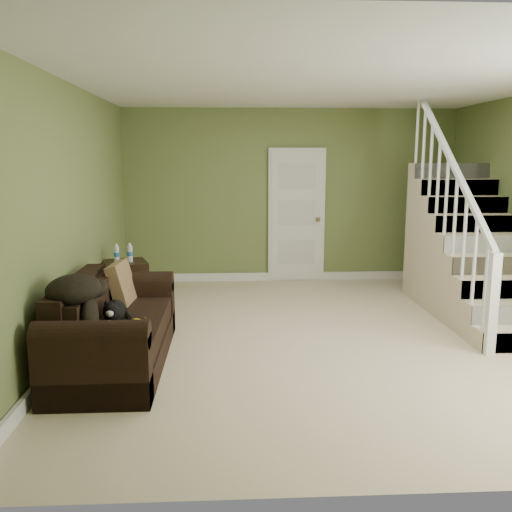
{
  "coord_description": "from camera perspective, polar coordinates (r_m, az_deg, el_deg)",
  "views": [
    {
      "loc": [
        -0.95,
        -5.46,
        1.86
      ],
      "look_at": [
        -0.65,
        0.28,
        0.82
      ],
      "focal_mm": 38.0,
      "sensor_mm": 36.0,
      "label": 1
    }
  ],
  "objects": [
    {
      "name": "wall_back",
      "position": [
        8.28,
        3.59,
        6.32
      ],
      "size": [
        5.0,
        0.04,
        2.6
      ],
      "primitive_type": "cube",
      "color": "olive",
      "rests_on": "floor"
    },
    {
      "name": "wall_left",
      "position": [
        5.7,
        -18.83,
        4.03
      ],
      "size": [
        0.04,
        5.5,
        2.6
      ],
      "primitive_type": "cube",
      "color": "olive",
      "rests_on": "floor"
    },
    {
      "name": "wall_front",
      "position": [
        2.93,
        15.95,
        -1.23
      ],
      "size": [
        5.0,
        0.04,
        2.6
      ],
      "primitive_type": "cube",
      "color": "olive",
      "rests_on": "floor"
    },
    {
      "name": "throw_pillow",
      "position": [
        5.65,
        -13.89,
        -2.99
      ],
      "size": [
        0.26,
        0.48,
        0.48
      ],
      "primitive_type": "cube",
      "rotation": [
        0.0,
        -0.24,
        -0.07
      ],
      "color": "#523620",
      "rests_on": "sofa"
    },
    {
      "name": "baseboard_left",
      "position": [
        5.95,
        -17.86,
        -7.91
      ],
      "size": [
        0.04,
        5.5,
        0.12
      ],
      "primitive_type": "cube",
      "color": "white",
      "rests_on": "floor"
    },
    {
      "name": "cat",
      "position": [
        4.99,
        -14.73,
        -5.64
      ],
      "size": [
        0.25,
        0.52,
        0.25
      ],
      "rotation": [
        0.0,
        0.0,
        0.04
      ],
      "color": "black",
      "rests_on": "sofa"
    },
    {
      "name": "door",
      "position": [
        8.28,
        4.29,
        4.26
      ],
      "size": [
        0.86,
        0.12,
        2.02
      ],
      "color": "white",
      "rests_on": "floor"
    },
    {
      "name": "floor",
      "position": [
        5.85,
        6.55,
        -8.41
      ],
      "size": [
        5.0,
        5.5,
        0.01
      ],
      "primitive_type": "cube",
      "color": "#CDB394",
      "rests_on": "ground"
    },
    {
      "name": "side_table",
      "position": [
        6.9,
        -13.56,
        -3.03
      ],
      "size": [
        0.64,
        0.64,
        0.84
      ],
      "rotation": [
        0.0,
        0.0,
        0.31
      ],
      "color": "black",
      "rests_on": "floor"
    },
    {
      "name": "baseboard_back",
      "position": [
        8.43,
        3.52,
        -2.14
      ],
      "size": [
        5.0,
        0.04,
        0.12
      ],
      "primitive_type": "cube",
      "color": "white",
      "rests_on": "floor"
    },
    {
      "name": "throw_blanket",
      "position": [
        4.64,
        -18.64,
        -3.34
      ],
      "size": [
        0.56,
        0.65,
        0.23
      ],
      "primitive_type": "ellipsoid",
      "rotation": [
        0.0,
        0.0,
        0.28
      ],
      "color": "black",
      "rests_on": "sofa"
    },
    {
      "name": "banana",
      "position": [
        4.87,
        -12.27,
        -6.8
      ],
      "size": [
        0.15,
        0.18,
        0.05
      ],
      "primitive_type": "ellipsoid",
      "rotation": [
        0.0,
        0.0,
        0.66
      ],
      "color": "yellow",
      "rests_on": "sofa"
    },
    {
      "name": "ceiling",
      "position": [
        5.59,
        7.12,
        17.74
      ],
      "size": [
        5.0,
        5.5,
        0.01
      ],
      "primitive_type": "cube",
      "color": "white",
      "rests_on": "wall_back"
    },
    {
      "name": "staircase",
      "position": [
        7.17,
        21.26,
        -0.28
      ],
      "size": [
        1.0,
        2.51,
        2.82
      ],
      "color": "#CDB394",
      "rests_on": "floor"
    },
    {
      "name": "sofa",
      "position": [
        5.16,
        -14.92,
        -7.74
      ],
      "size": [
        0.86,
        2.0,
        0.79
      ],
      "color": "black",
      "rests_on": "floor"
    }
  ]
}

